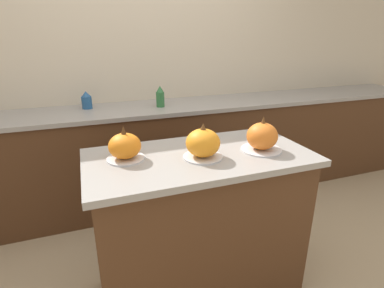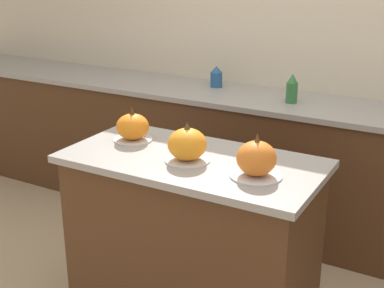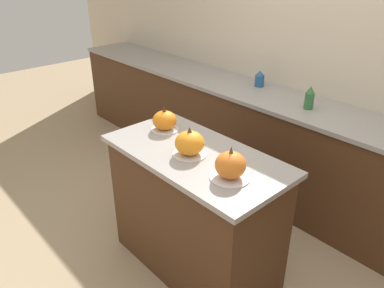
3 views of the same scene
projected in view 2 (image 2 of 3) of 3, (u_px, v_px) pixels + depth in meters
wall_back at (301, 44)px, 3.63m from camera, size 8.00×0.06×2.50m
kitchen_island at (192, 245)px, 2.64m from camera, size 1.22×0.62×0.93m
back_counter at (278, 167)px, 3.62m from camera, size 6.00×0.60×0.94m
pumpkin_cake_left at (133, 127)px, 2.70m from camera, size 0.20×0.20×0.18m
pumpkin_cake_center at (188, 145)px, 2.43m from camera, size 0.21×0.21×0.19m
pumpkin_cake_right at (256, 160)px, 2.26m from camera, size 0.23×0.23×0.20m
bottle_tall at (292, 89)px, 3.36m from camera, size 0.07×0.07×0.19m
bottle_short at (216, 77)px, 3.78m from camera, size 0.09×0.09×0.15m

